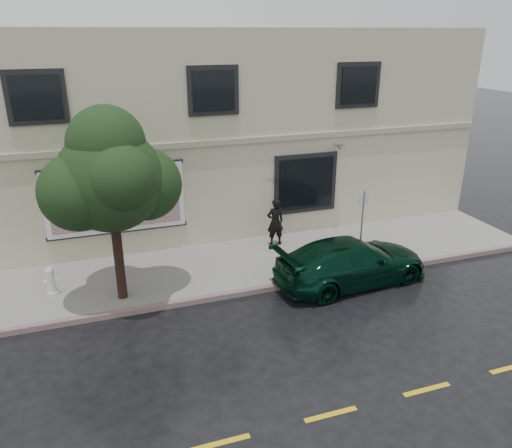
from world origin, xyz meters
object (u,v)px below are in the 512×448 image
object	(u,v)px
street_tree	(110,180)
car	(352,262)
fire_hydrant	(51,281)
pedestrian	(275,222)

from	to	relation	value
street_tree	car	bearing A→B (deg)	-8.86
street_tree	fire_hydrant	size ratio (longest dim) A/B	5.70
car	fire_hydrant	world-z (taller)	car
car	pedestrian	bearing A→B (deg)	16.92
car	street_tree	distance (m)	7.06
pedestrian	street_tree	world-z (taller)	street_tree
car	pedestrian	world-z (taller)	pedestrian
fire_hydrant	car	bearing A→B (deg)	-27.73
pedestrian	street_tree	bearing A→B (deg)	19.76
car	fire_hydrant	xyz separation A→B (m)	(-8.22, 1.80, -0.12)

